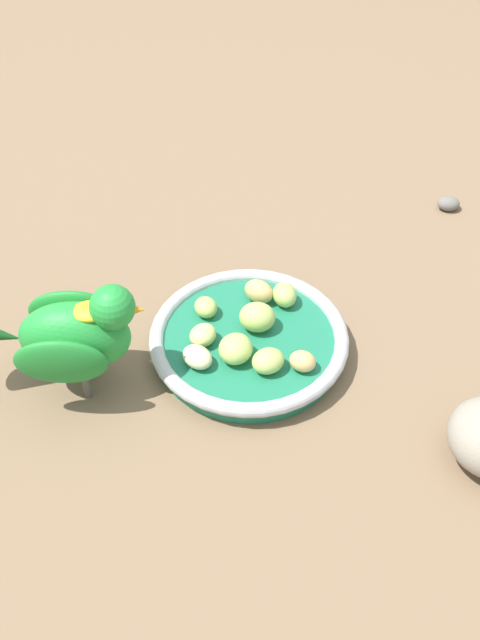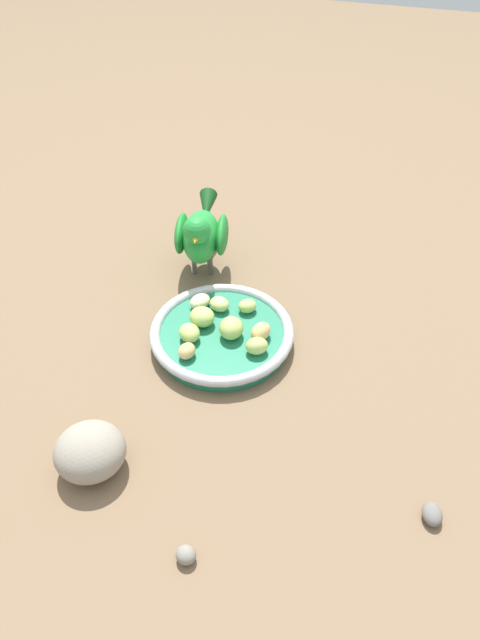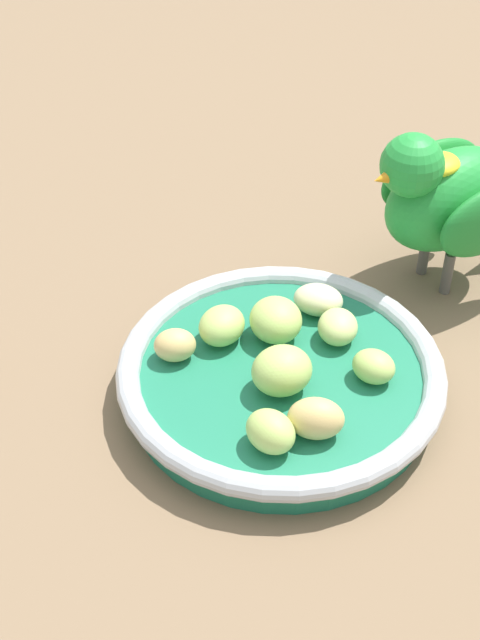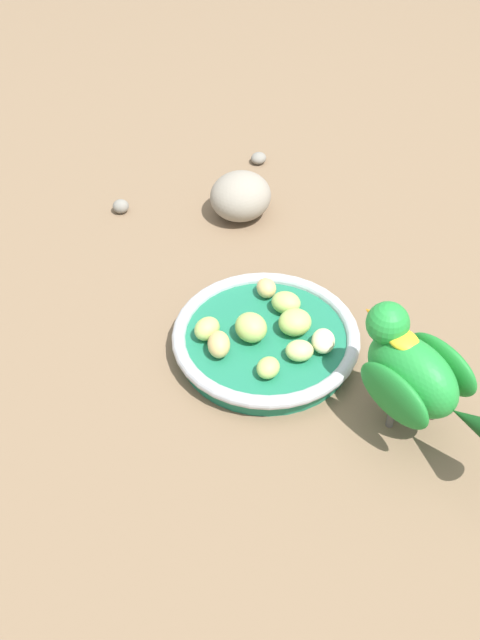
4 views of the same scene
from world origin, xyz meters
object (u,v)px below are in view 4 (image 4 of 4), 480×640
(feeding_bowl, at_px, (266,340))
(parrot, at_px, (416,374))
(apple_piece_1, at_px, (295,322))
(apple_piece_7, at_px, (219,344))
(pebble_1, at_px, (121,206))
(apple_piece_4, at_px, (266,288))
(apple_piece_5, at_px, (268,368))
(rock_large, at_px, (241,196))
(apple_piece_0, at_px, (286,303))
(apple_piece_6, at_px, (299,351))
(apple_piece_2, at_px, (323,341))
(pebble_2, at_px, (259,158))
(apple_piece_8, at_px, (207,329))
(apple_piece_3, at_px, (251,327))

(feeding_bowl, height_order, parrot, parrot)
(apple_piece_1, height_order, apple_piece_7, apple_piece_1)
(pebble_1, bearing_deg, apple_piece_1, -162.08)
(apple_piece_4, xyz_separation_m, parrot, (-0.22, -0.06, 0.04))
(apple_piece_4, bearing_deg, parrot, -164.58)
(apple_piece_1, height_order, apple_piece_4, apple_piece_1)
(apple_piece_5, xyz_separation_m, pebble_1, (0.38, 0.05, -0.02))
(apple_piece_1, bearing_deg, rock_large, -9.62)
(apple_piece_5, height_order, parrot, parrot)
(apple_piece_0, distance_m, apple_piece_7, 0.10)
(pebble_1, bearing_deg, apple_piece_5, -172.28)
(rock_large, distance_m, pebble_1, 0.17)
(apple_piece_4, bearing_deg, apple_piece_1, -176.94)
(apple_piece_1, relative_size, apple_piece_4, 1.36)
(apple_piece_6, bearing_deg, apple_piece_2, -83.80)
(apple_piece_6, bearing_deg, parrot, -147.73)
(apple_piece_2, distance_m, apple_piece_6, 0.03)
(feeding_bowl, xyz_separation_m, pebble_2, (0.36, -0.15, -0.01))
(feeding_bowl, relative_size, parrot, 1.12)
(feeding_bowl, xyz_separation_m, apple_piece_6, (-0.04, -0.02, 0.02))
(feeding_bowl, distance_m, parrot, 0.19)
(rock_large, height_order, pebble_2, rock_large)
(apple_piece_1, height_order, pebble_2, apple_piece_1)
(apple_piece_2, bearing_deg, apple_piece_7, 70.78)
(apple_piece_5, xyz_separation_m, pebble_2, (0.42, -0.17, -0.02))
(apple_piece_8, height_order, parrot, parrot)
(apple_piece_2, bearing_deg, feeding_bowl, 50.43)
(apple_piece_1, relative_size, pebble_1, 1.69)
(apple_piece_0, bearing_deg, rock_large, -9.64)
(apple_piece_6, xyz_separation_m, pebble_1, (0.37, 0.09, -0.02))
(apple_piece_3, xyz_separation_m, rock_large, (0.25, -0.09, -0.01))
(apple_piece_4, height_order, apple_piece_5, same)
(apple_piece_1, xyz_separation_m, apple_piece_4, (0.07, 0.00, -0.00))
(apple_piece_4, bearing_deg, apple_piece_3, 142.10)
(pebble_2, bearing_deg, apple_piece_1, 161.90)
(apple_piece_1, height_order, pebble_1, apple_piece_1)
(apple_piece_3, height_order, pebble_1, apple_piece_3)
(apple_piece_3, xyz_separation_m, apple_piece_5, (-0.06, 0.01, -0.01))
(apple_piece_8, xyz_separation_m, pebble_2, (0.34, -0.21, -0.03))
(apple_piece_6, distance_m, pebble_2, 0.43)
(feeding_bowl, bearing_deg, apple_piece_6, -156.51)
(feeding_bowl, relative_size, apple_piece_8, 6.68)
(apple_piece_7, distance_m, pebble_2, 0.42)
(apple_piece_3, bearing_deg, apple_piece_7, 101.30)
(feeding_bowl, relative_size, apple_piece_2, 6.22)
(pebble_1, bearing_deg, pebble_2, -80.19)
(feeding_bowl, height_order, apple_piece_3, apple_piece_3)
(apple_piece_6, height_order, pebble_2, apple_piece_6)
(apple_piece_2, bearing_deg, apple_piece_0, 9.20)
(apple_piece_6, relative_size, parrot, 0.16)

